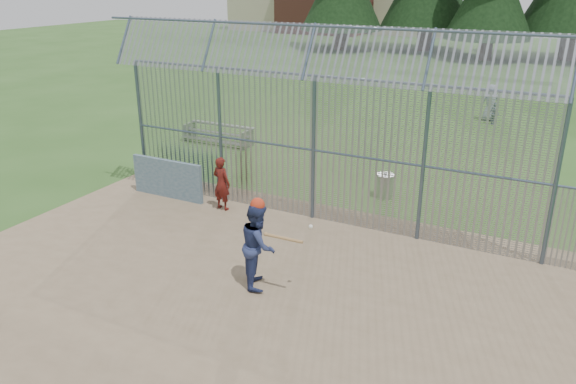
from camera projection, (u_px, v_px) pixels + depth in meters
The scene contains 12 objects.
ground at pixel (249, 272), 12.98m from camera, with size 120.00×120.00×0.00m, color #2D511E.
dirt_infield at pixel (237, 281), 12.56m from camera, with size 14.00×10.00×0.02m, color #756047.
dugout_wall at pixel (168, 179), 17.12m from camera, with size 2.50×0.12×1.20m, color #38566B.
batter at pixel (258, 245), 12.10m from camera, with size 0.93×0.73×1.91m, color navy.
onlooker at pixel (222, 183), 16.18m from camera, with size 0.58×0.38×1.58m, color maroon.
bg_kid_standing at pixel (490, 103), 26.27m from camera, with size 0.84×0.54×1.71m, color gray.
bg_kid_seated at pixel (494, 114), 25.61m from camera, with size 0.60×0.25×1.02m, color gray.
batting_gear at pixel (262, 209), 11.73m from camera, with size 1.40×0.35×0.76m.
trash_can at pixel (385, 186), 17.23m from camera, with size 0.56×0.56×0.82m.
bleacher at pixel (218, 134), 22.80m from camera, with size 3.00×0.95×0.72m.
backstop_fence at pixel (377, 147), 14.21m from camera, with size 20.09×0.81×5.30m.
distant_buildings at pixel (323, 0), 68.45m from camera, with size 26.50×10.50×8.00m.
Camera 1 is at (6.04, -9.76, 6.40)m, focal length 35.00 mm.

